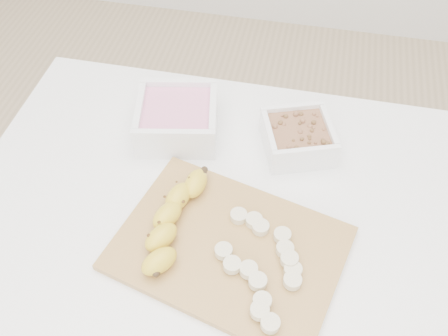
% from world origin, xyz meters
% --- Properties ---
extents(table, '(1.00, 0.70, 0.75)m').
position_xyz_m(table, '(0.00, 0.00, 0.65)').
color(table, white).
rests_on(table, ground).
extents(bowl_yogurt, '(0.20, 0.20, 0.08)m').
position_xyz_m(bowl_yogurt, '(-0.13, 0.16, 0.79)').
color(bowl_yogurt, white).
rests_on(bowl_yogurt, table).
extents(bowl_granola, '(0.17, 0.17, 0.06)m').
position_xyz_m(bowl_granola, '(0.13, 0.17, 0.78)').
color(bowl_granola, white).
rests_on(bowl_granola, table).
extents(cutting_board, '(0.45, 0.37, 0.01)m').
position_xyz_m(cutting_board, '(0.04, -0.11, 0.76)').
color(cutting_board, '#A98645').
rests_on(cutting_board, table).
extents(banana, '(0.13, 0.24, 0.04)m').
position_xyz_m(banana, '(-0.07, -0.09, 0.78)').
color(banana, gold).
rests_on(banana, cutting_board).
extents(banana_slices, '(0.16, 0.22, 0.02)m').
position_xyz_m(banana_slices, '(0.10, -0.13, 0.78)').
color(banana_slices, beige).
rests_on(banana_slices, cutting_board).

